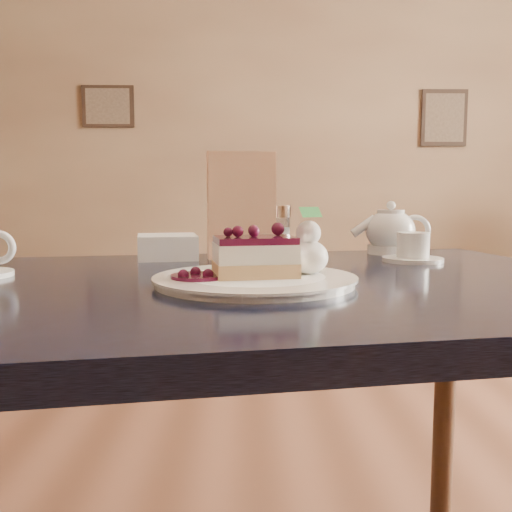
{
  "coord_description": "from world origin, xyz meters",
  "views": [
    {
      "loc": [
        -0.19,
        -0.72,
        0.87
      ],
      "look_at": [
        -0.17,
        0.03,
        0.78
      ],
      "focal_mm": 40.0,
      "sensor_mm": 36.0,
      "label": 1
    }
  ],
  "objects_px": {
    "main_table": "(249,328)",
    "dessert_plate": "(255,281)",
    "cheesecake_slice": "(255,257)",
    "tea_set": "(394,236)"
  },
  "relations": [
    {
      "from": "main_table",
      "to": "cheesecake_slice",
      "type": "relative_size",
      "value": 9.94
    },
    {
      "from": "main_table",
      "to": "tea_set",
      "type": "height_order",
      "value": "tea_set"
    },
    {
      "from": "cheesecake_slice",
      "to": "tea_set",
      "type": "relative_size",
      "value": 0.51
    },
    {
      "from": "main_table",
      "to": "cheesecake_slice",
      "type": "height_order",
      "value": "cheesecake_slice"
    },
    {
      "from": "dessert_plate",
      "to": "tea_set",
      "type": "height_order",
      "value": "tea_set"
    },
    {
      "from": "tea_set",
      "to": "dessert_plate",
      "type": "bearing_deg",
      "value": -128.3
    },
    {
      "from": "tea_set",
      "to": "main_table",
      "type": "bearing_deg",
      "value": -132.79
    },
    {
      "from": "cheesecake_slice",
      "to": "tea_set",
      "type": "bearing_deg",
      "value": 42.11
    },
    {
      "from": "main_table",
      "to": "tea_set",
      "type": "distance_m",
      "value": 0.48
    },
    {
      "from": "main_table",
      "to": "dessert_plate",
      "type": "bearing_deg",
      "value": -90.0
    }
  ]
}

